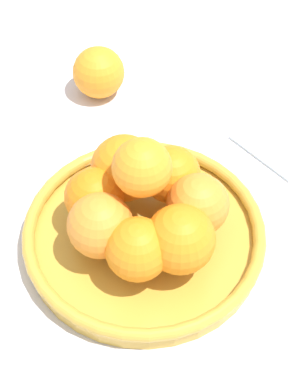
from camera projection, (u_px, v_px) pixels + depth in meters
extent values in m
plane|color=silver|center=(144.00, 243.00, 0.77)|extent=(4.00, 4.00, 0.00)
cylinder|color=gold|center=(144.00, 239.00, 0.77)|extent=(0.28, 0.28, 0.02)
torus|color=gold|center=(144.00, 230.00, 0.75)|extent=(0.29, 0.29, 0.02)
sphere|color=orange|center=(198.00, 204.00, 0.72)|extent=(0.07, 0.07, 0.07)
sphere|color=orange|center=(171.00, 174.00, 0.75)|extent=(0.07, 0.07, 0.07)
sphere|color=orange|center=(124.00, 168.00, 0.75)|extent=(0.08, 0.08, 0.08)
sphere|color=orange|center=(94.00, 197.00, 0.73)|extent=(0.07, 0.07, 0.07)
sphere|color=orange|center=(100.00, 225.00, 0.70)|extent=(0.07, 0.07, 0.07)
sphere|color=orange|center=(138.00, 249.00, 0.69)|extent=(0.07, 0.07, 0.07)
sphere|color=orange|center=(180.00, 239.00, 0.69)|extent=(0.08, 0.08, 0.08)
sphere|color=orange|center=(145.00, 167.00, 0.68)|extent=(0.07, 0.07, 0.07)
sphere|color=orange|center=(101.00, 72.00, 0.92)|extent=(0.07, 0.07, 0.07)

